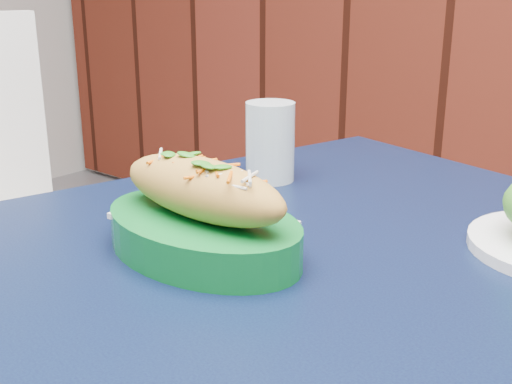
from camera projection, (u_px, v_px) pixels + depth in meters
The scene contains 3 objects.
cafe_table at pixel (346, 338), 0.67m from camera, with size 0.98×0.98×0.75m.
banh_mi_basket at pixel (202, 214), 0.65m from camera, with size 0.24×0.16×0.11m.
water_glass at pixel (270, 142), 0.90m from camera, with size 0.07×0.07×0.11m, color silver.
Camera 1 is at (0.49, 0.86, 1.02)m, focal length 45.00 mm.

